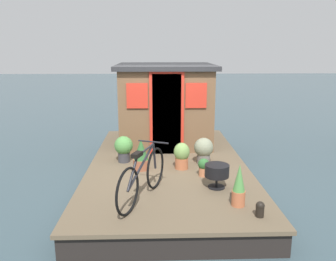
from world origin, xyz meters
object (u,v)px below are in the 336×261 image
at_px(potted_plant_lavender, 182,155).
at_px(charcoal_grill, 217,171).
at_px(bicycle, 143,176).
at_px(potted_plant_sage, 204,167).
at_px(potted_plant_rosemary, 204,150).
at_px(potted_plant_thyme, 124,148).
at_px(houseboat_cabin, 165,103).
at_px(mooring_bollard, 260,209).
at_px(potted_plant_basil, 239,186).
at_px(potted_plant_ivy, 141,155).

distance_m(potted_plant_lavender, charcoal_grill, 1.06).
height_order(bicycle, potted_plant_sage, bicycle).
relative_size(potted_plant_rosemary, potted_plant_thyme, 0.98).
xyz_separation_m(houseboat_cabin, charcoal_grill, (-2.88, -0.75, -0.66)).
distance_m(potted_plant_rosemary, mooring_bollard, 2.28).
xyz_separation_m(potted_plant_thyme, mooring_bollard, (-2.37, -2.03, -0.18)).
height_order(bicycle, potted_plant_basil, bicycle).
height_order(potted_plant_ivy, potted_plant_basil, potted_plant_basil).
bearing_deg(potted_plant_rosemary, charcoal_grill, -177.62).
height_order(potted_plant_lavender, potted_plant_rosemary, potted_plant_rosemary).
bearing_deg(mooring_bollard, charcoal_grill, 22.33).
bearing_deg(mooring_bollard, bicycle, 69.80).
bearing_deg(bicycle, potted_plant_lavender, -26.45).
relative_size(potted_plant_basil, potted_plant_sage, 1.96).
height_order(houseboat_cabin, charcoal_grill, houseboat_cabin).
distance_m(potted_plant_basil, potted_plant_thyme, 2.72).
xyz_separation_m(potted_plant_basil, mooring_bollard, (-0.35, -0.21, -0.18)).
distance_m(bicycle, potted_plant_ivy, 1.35).
bearing_deg(houseboat_cabin, mooring_bollard, -163.34).
bearing_deg(mooring_bollard, houseboat_cabin, 16.66).
relative_size(potted_plant_thyme, charcoal_grill, 1.33).
xyz_separation_m(potted_plant_sage, mooring_bollard, (-1.54, -0.55, -0.06)).
relative_size(potted_plant_rosemary, charcoal_grill, 1.31).
xyz_separation_m(potted_plant_lavender, potted_plant_basil, (-1.59, -0.70, 0.04)).
relative_size(potted_plant_rosemary, potted_plant_basil, 0.82).
xyz_separation_m(potted_plant_lavender, potted_plant_rosemary, (0.28, -0.45, 0.02)).
relative_size(potted_plant_lavender, potted_plant_ivy, 0.86).
bearing_deg(charcoal_grill, bicycle, 109.79).
height_order(potted_plant_ivy, charcoal_grill, potted_plant_ivy).
distance_m(potted_plant_rosemary, charcoal_grill, 1.22).
distance_m(potted_plant_lavender, potted_plant_thyme, 1.20).
height_order(potted_plant_ivy, mooring_bollard, potted_plant_ivy).
xyz_separation_m(bicycle, potted_plant_rosemary, (1.64, -1.12, -0.09)).
bearing_deg(potted_plant_sage, charcoal_grill, -165.41).
relative_size(potted_plant_lavender, potted_plant_basil, 0.80).
xyz_separation_m(potted_plant_rosemary, potted_plant_sage, (-0.68, 0.09, -0.11)).
height_order(potted_plant_rosemary, potted_plant_thyme, potted_plant_thyme).
bearing_deg(charcoal_grill, potted_plant_rosemary, 2.38).
distance_m(bicycle, potted_plant_rosemary, 1.99).
relative_size(houseboat_cabin, potted_plant_basil, 3.56).
height_order(potted_plant_rosemary, potted_plant_sage, potted_plant_rosemary).
bearing_deg(potted_plant_rosemary, houseboat_cabin, 22.77).
relative_size(potted_plant_lavender, potted_plant_sage, 1.56).
relative_size(houseboat_cabin, potted_plant_sage, 6.98).
xyz_separation_m(potted_plant_sage, charcoal_grill, (-0.54, -0.14, 0.10)).
bearing_deg(potted_plant_sage, bicycle, 132.78).
relative_size(houseboat_cabin, charcoal_grill, 5.67).
bearing_deg(potted_plant_ivy, bicycle, -176.50).
distance_m(potted_plant_rosemary, potted_plant_thyme, 1.57).
height_order(potted_plant_lavender, potted_plant_ivy, potted_plant_ivy).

